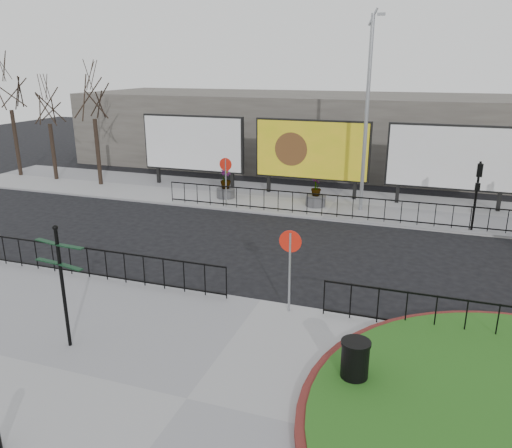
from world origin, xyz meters
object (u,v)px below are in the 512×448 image
at_px(fingerpost_sign, 61,275).
at_px(planter_b, 316,197).
at_px(billboard_mid, 312,150).
at_px(litter_bin, 355,363).
at_px(planter_a, 226,187).
at_px(lamp_post, 367,113).

relative_size(fingerpost_sign, planter_b, 2.30).
relative_size(billboard_mid, planter_b, 4.40).
height_order(billboard_mid, planter_b, billboard_mid).
bearing_deg(litter_bin, planter_b, 105.88).
distance_m(litter_bin, planter_a, 16.92).
xyz_separation_m(billboard_mid, litter_bin, (4.81, -16.30, -1.93)).
height_order(lamp_post, litter_bin, lamp_post).
xyz_separation_m(fingerpost_sign, planter_a, (-1.89, 15.04, -1.38)).
bearing_deg(lamp_post, billboard_mid, 146.75).
bearing_deg(fingerpost_sign, litter_bin, 17.75).
bearing_deg(planter_a, planter_b, -0.45).
bearing_deg(planter_b, fingerpost_sign, -101.47).
bearing_deg(lamp_post, litter_bin, -82.81).
bearing_deg(fingerpost_sign, billboard_mid, 94.34).
bearing_deg(planter_b, planter_a, 179.55).
distance_m(planter_a, planter_b, 4.94).
bearing_deg(billboard_mid, planter_b, -69.58).
bearing_deg(billboard_mid, lamp_post, -33.25).
bearing_deg(planter_a, fingerpost_sign, -82.82).
distance_m(fingerpost_sign, litter_bin, 7.28).
relative_size(lamp_post, planter_b, 6.55).
height_order(billboard_mid, litter_bin, billboard_mid).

